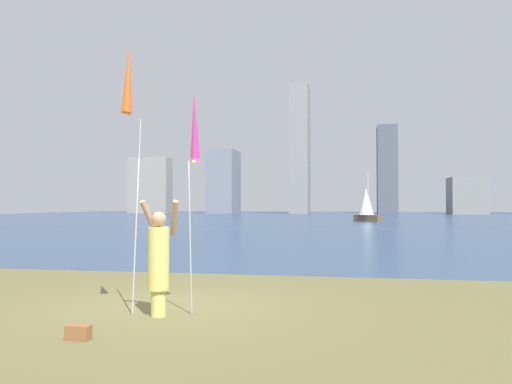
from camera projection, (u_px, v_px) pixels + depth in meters
ground at (329, 221)px, 59.12m from camera, size 120.00×138.00×0.12m
person at (159, 259)px, 8.37m from camera, size 0.67×0.49×1.82m
kite_flag_left at (129, 86)px, 8.37m from camera, size 0.16×0.65×4.31m
kite_flag_right at (194, 132)px, 8.71m from camera, size 0.16×0.44×3.60m
bag at (78, 333)px, 6.90m from camera, size 0.31×0.16×0.19m
sailboat_2 at (367, 205)px, 54.95m from camera, size 2.96×2.65×5.06m
skyline_tower_0 at (150, 185)px, 104.10m from camera, size 7.87×3.78×10.77m
skyline_tower_1 at (223, 182)px, 102.13m from camera, size 5.13×7.58×11.96m
skyline_tower_2 at (300, 149)px, 98.85m from camera, size 3.31×6.37×23.75m
skyline_tower_3 at (387, 170)px, 99.29m from camera, size 3.61×6.42×16.20m
skyline_tower_4 at (467, 196)px, 94.70m from camera, size 6.04×7.24×6.49m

